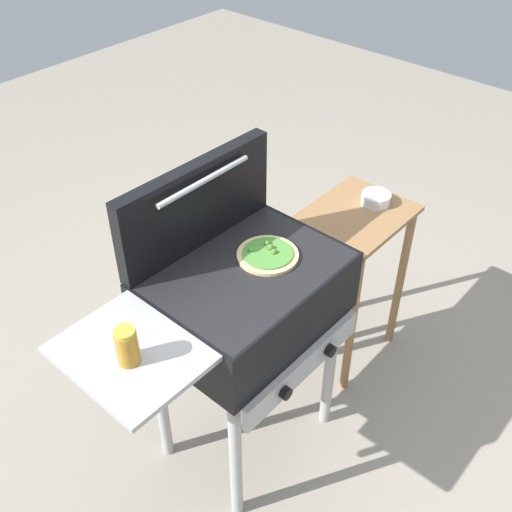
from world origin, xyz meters
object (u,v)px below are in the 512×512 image
pizza_veggie (268,254)px  prep_table (352,256)px  sauce_jar (127,346)px  grill (244,303)px  topping_bowl_near (376,199)px

pizza_veggie → prep_table: pizza_veggie is taller
pizza_veggie → sauce_jar: size_ratio=1.74×
grill → topping_bowl_near: 0.78m
grill → prep_table: bearing=0.4°
sauce_jar → prep_table: (1.16, 0.03, -0.41)m
sauce_jar → topping_bowl_near: sauce_jar is taller
grill → sauce_jar: size_ratio=8.11×
grill → topping_bowl_near: grill is taller
prep_table → topping_bowl_near: bearing=-9.0°
sauce_jar → prep_table: bearing=1.3°
pizza_veggie → sauce_jar: sauce_jar is taller
grill → prep_table: 0.71m
pizza_veggie → topping_bowl_near: bearing=-0.2°
pizza_veggie → prep_table: (0.57, 0.01, -0.36)m
grill → sauce_jar: sauce_jar is taller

